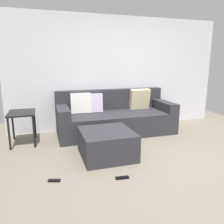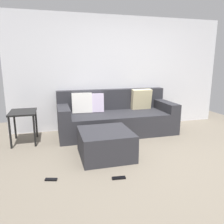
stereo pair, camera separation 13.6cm
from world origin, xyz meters
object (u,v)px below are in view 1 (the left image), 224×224
(remote_by_storage_bin, at_px, (54,181))
(couch_sectional, at_px, (115,117))
(ottoman, at_px, (107,143))
(side_table, at_px, (22,117))
(remote_near_ottoman, at_px, (122,178))

(remote_by_storage_bin, bearing_deg, couch_sectional, 68.61)
(couch_sectional, xyz_separation_m, ottoman, (-0.51, -1.15, -0.12))
(ottoman, height_order, side_table, side_table)
(remote_near_ottoman, bearing_deg, side_table, 132.31)
(ottoman, relative_size, side_table, 1.39)
(remote_near_ottoman, bearing_deg, ottoman, 95.02)
(couch_sectional, distance_m, ottoman, 1.27)
(side_table, height_order, remote_near_ottoman, side_table)
(side_table, height_order, remote_by_storage_bin, side_table)
(remote_near_ottoman, distance_m, remote_by_storage_bin, 0.87)
(couch_sectional, distance_m, side_table, 1.84)
(couch_sectional, bearing_deg, remote_near_ottoman, -105.19)
(side_table, distance_m, remote_by_storage_bin, 1.70)
(side_table, xyz_separation_m, remote_by_storage_bin, (0.46, -1.56, -0.49))
(couch_sectional, xyz_separation_m, remote_by_storage_bin, (-1.36, -1.71, -0.32))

